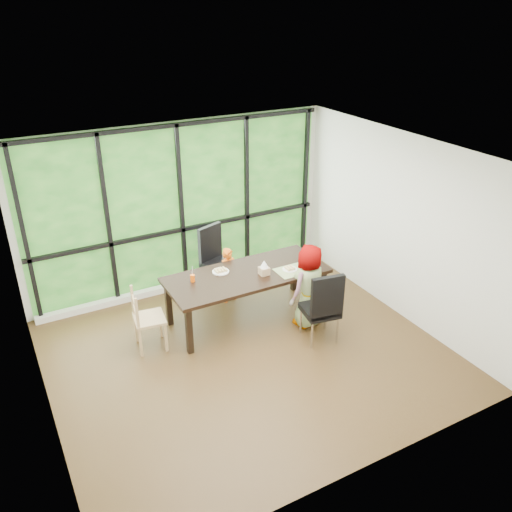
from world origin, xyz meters
name	(u,v)px	position (x,y,z in m)	size (l,w,h in m)	color
ground	(247,354)	(0.00, 0.00, 0.00)	(5.00, 5.00, 0.00)	black
back_wall	(180,208)	(0.00, 2.25, 1.35)	(5.00, 5.00, 0.00)	silver
foliage_backdrop	(181,208)	(0.00, 2.23, 1.35)	(4.80, 0.02, 2.65)	#174517
window_mullions	(182,209)	(0.00, 2.19, 1.35)	(4.80, 0.06, 2.65)	black
window_sill	(187,283)	(0.00, 2.15, 0.05)	(4.80, 0.12, 0.10)	silver
dining_table	(247,296)	(0.41, 0.81, 0.38)	(2.34, 0.99, 0.75)	black
chair_window_leather	(219,260)	(0.42, 1.77, 0.54)	(0.46, 0.46, 1.08)	black
chair_interior_leather	(320,305)	(1.05, -0.14, 0.54)	(0.46, 0.46, 1.08)	black
chair_end_beech	(149,319)	(-1.07, 0.79, 0.45)	(0.42, 0.40, 0.90)	tan
child_toddler	(229,275)	(0.41, 1.40, 0.45)	(0.33, 0.21, 0.90)	orange
child_older	(308,286)	(1.11, 0.25, 0.63)	(0.61, 0.40, 1.25)	slate
placemat	(293,271)	(1.04, 0.56, 0.75)	(0.49, 0.36, 0.01)	tan
plate_far	(221,272)	(0.11, 1.02, 0.76)	(0.24, 0.24, 0.02)	white
plate_near	(290,269)	(1.02, 0.61, 0.76)	(0.22, 0.22, 0.01)	white
orange_cup	(193,278)	(-0.36, 0.96, 0.80)	(0.06, 0.06, 0.10)	#F65908
green_cup	(315,263)	(1.41, 0.52, 0.80)	(0.07, 0.07, 0.10)	green
white_mug	(308,254)	(1.51, 0.85, 0.79)	(0.08, 0.08, 0.08)	white
tissue_box	(264,271)	(0.62, 0.66, 0.81)	(0.13, 0.13, 0.11)	tan
crepe_rolls_far	(221,270)	(0.11, 1.02, 0.78)	(0.20, 0.12, 0.04)	tan
crepe_rolls_near	(290,268)	(1.02, 0.61, 0.78)	(0.15, 0.12, 0.04)	tan
straw_white	(192,272)	(-0.36, 0.96, 0.89)	(0.01, 0.01, 0.20)	white
straw_pink	(316,258)	(1.41, 0.52, 0.89)	(0.01, 0.01, 0.20)	pink
tissue	(264,264)	(0.62, 0.66, 0.92)	(0.12, 0.12, 0.11)	white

